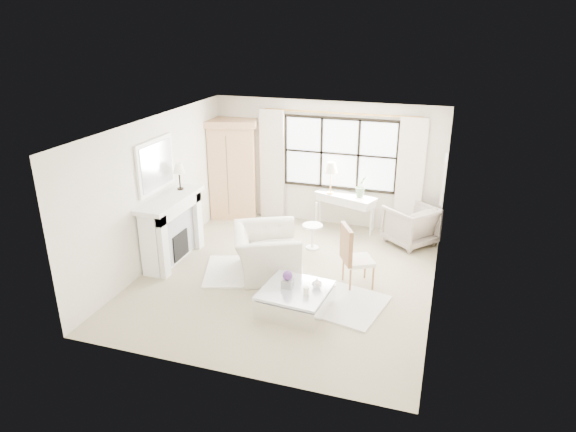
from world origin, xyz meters
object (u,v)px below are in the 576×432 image
coffee_table (295,300)px  club_armchair (267,252)px  armoire (233,168)px  console_table (345,212)px

coffee_table → club_armchair: bearing=134.6°
armoire → coffee_table: size_ratio=2.06×
armoire → coffee_table: armoire is taller
armoire → coffee_table: 4.42m
coffee_table → armoire: bearing=131.4°
console_table → club_armchair: size_ratio=1.07×
club_armchair → coffee_table: (0.86, -1.05, -0.23)m
console_table → club_armchair: (-0.92, -2.39, 0.02)m
armoire → console_table: 2.70m
club_armchair → coffee_table: size_ratio=1.18×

